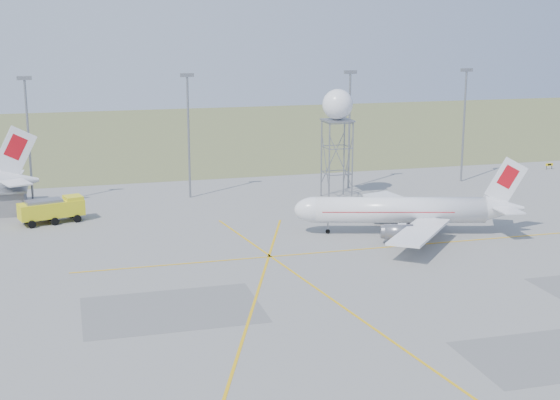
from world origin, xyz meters
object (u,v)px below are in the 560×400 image
object	(u,v)px
fire_truck	(53,211)
baggage_tug	(37,216)
radar_tower	(337,138)
airliner_main	(404,211)

from	to	relation	value
fire_truck	baggage_tug	distance (m)	3.51
radar_tower	fire_truck	distance (m)	46.10
radar_tower	baggage_tug	xyz separation A→B (m)	(-47.58, -2.08, -9.48)
baggage_tug	fire_truck	bearing A→B (deg)	-29.64
airliner_main	baggage_tug	distance (m)	53.58
airliner_main	radar_tower	bearing A→B (deg)	-70.83
airliner_main	fire_truck	world-z (taller)	airliner_main
airliner_main	fire_truck	size ratio (longest dim) A/B	3.25
airliner_main	radar_tower	xyz separation A→B (m)	(-1.42, 23.59, 6.80)
airliner_main	baggage_tug	xyz separation A→B (m)	(-49.00, 21.51, -2.68)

